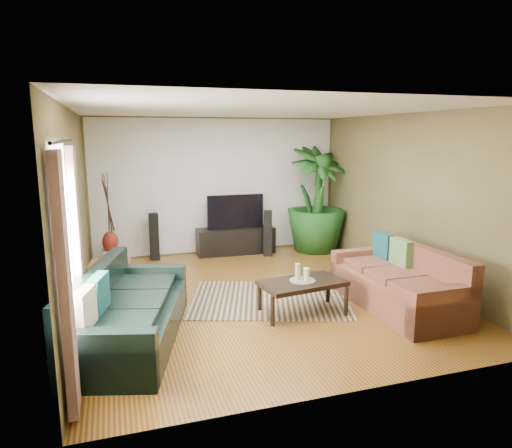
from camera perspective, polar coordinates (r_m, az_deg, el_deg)
name	(u,v)px	position (r m, az deg, el deg)	size (l,w,h in m)	color
floor	(260,295)	(6.91, 0.51, -8.88)	(5.50, 5.50, 0.00)	olive
ceiling	(260,110)	(6.50, 0.55, 14.08)	(5.50, 5.50, 0.00)	white
wall_back	(218,186)	(9.20, -4.82, 4.75)	(5.00, 5.00, 0.00)	brown
wall_front	(358,252)	(4.10, 12.58, -3.45)	(5.00, 5.00, 0.00)	brown
wall_left	(75,215)	(6.27, -21.74, 1.03)	(5.50, 5.50, 0.00)	brown
wall_right	(408,199)	(7.72, 18.49, 2.99)	(5.50, 5.50, 0.00)	brown
backwall_panel	(218,186)	(9.19, -4.80, 4.74)	(4.90, 4.90, 0.00)	white
window_pane	(64,238)	(4.69, -22.82, -1.60)	(1.80, 1.80, 0.00)	white
curtain_near	(65,287)	(4.03, -22.75, -7.28)	(0.08, 0.35, 2.20)	gray
curtain_far	(77,245)	(5.47, -21.44, -2.47)	(0.08, 0.35, 2.20)	gray
curtain_rod	(62,142)	(4.59, -23.05, 9.47)	(0.03, 0.03, 1.90)	black
sofa_left	(131,306)	(5.51, -15.31, -9.90)	(2.28, 0.98, 0.85)	black
sofa_right	(396,278)	(6.61, 17.13, -6.44)	(2.08, 0.94, 0.85)	brown
area_rug	(270,299)	(6.75, 1.72, -9.34)	(2.26, 1.60, 0.01)	tan
coffee_table	(302,297)	(6.20, 5.79, -9.10)	(1.11, 0.61, 0.45)	black
candle_tray	(303,280)	(6.12, 5.84, -7.04)	(0.34, 0.34, 0.02)	gray
candle_tall	(298,272)	(6.09, 5.23, -5.95)	(0.07, 0.07, 0.22)	beige
candle_mid	(307,274)	(6.07, 6.35, -6.27)	(0.07, 0.07, 0.17)	#F1EDCC
candle_short	(306,273)	(6.18, 6.23, -6.12)	(0.07, 0.07, 0.14)	beige
tv_stand	(236,241)	(9.22, -2.56, -2.09)	(1.56, 0.47, 0.52)	black
television	(235,211)	(9.10, -2.59, 1.58)	(1.14, 0.06, 0.68)	black
speaker_left	(154,237)	(8.91, -12.62, -1.55)	(0.16, 0.18, 0.91)	black
speaker_right	(268,233)	(9.00, 1.47, -1.17)	(0.16, 0.18, 0.90)	black
potted_plant	(316,199)	(9.38, 7.55, 3.07)	(1.20, 1.20, 2.13)	#1A4D19
plant_pot	(315,243)	(9.54, 7.41, -2.37)	(0.39, 0.39, 0.31)	black
pedestal	(111,258)	(8.71, -17.62, -4.10)	(0.31, 0.31, 0.31)	#959593
vase	(110,242)	(8.64, -17.74, -2.18)	(0.29, 0.29, 0.40)	maroon
side_table	(110,282)	(6.91, -17.74, -6.90)	(0.55, 0.55, 0.58)	brown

